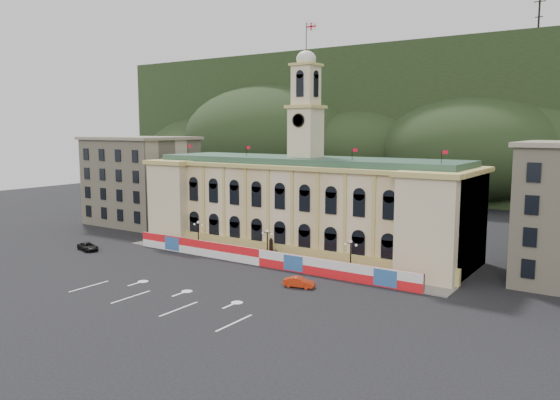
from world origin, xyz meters
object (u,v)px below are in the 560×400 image
Objects in this scene: red_sedan at (299,282)px; black_suv at (88,247)px; lamp_center at (267,243)px; statue at (271,254)px.

black_suv is (-40.77, -1.56, -0.01)m from red_sedan.
lamp_center is at bearing 39.86° from red_sedan.
statue reaches higher than red_sedan.
red_sedan is at bearing -73.26° from black_suv.
red_sedan is at bearing -37.08° from lamp_center.
lamp_center is 1.01× the size of black_suv.
black_suv is (-30.00, -10.70, -0.53)m from statue.
lamp_center is 13.71m from red_sedan.
lamp_center reaches higher than black_suv.
lamp_center reaches higher than red_sedan.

